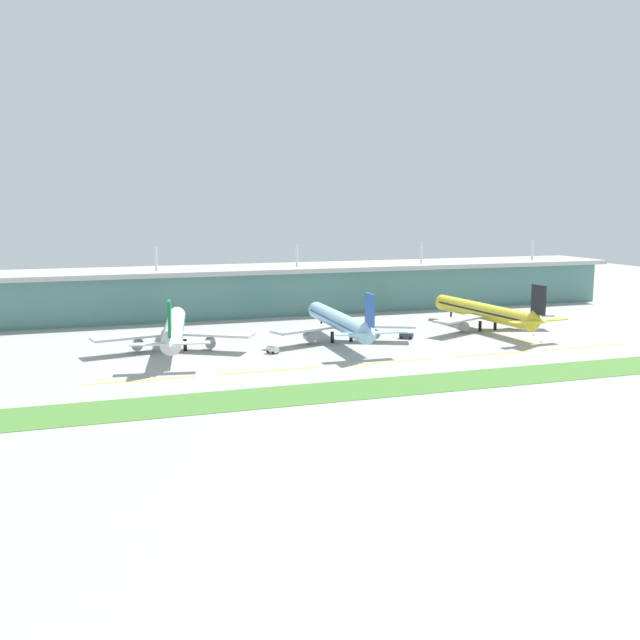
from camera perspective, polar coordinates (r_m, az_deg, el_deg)
ground_plane at (r=201.54m, az=6.55°, el=-3.50°), size 600.00×600.00×0.00m
terminal_building at (r=298.91m, az=-2.15°, el=2.55°), size 288.00×34.00×28.03m
airliner_near at (r=222.44m, az=-11.51°, el=-0.74°), size 48.17×64.76×18.90m
airliner_middle at (r=232.28m, az=1.62°, el=-0.15°), size 48.77×63.63×18.90m
airliner_far at (r=260.28m, az=13.01°, el=0.62°), size 48.67×64.75×18.90m
taxiway_stripe_west at (r=187.29m, az=-14.12°, el=-4.69°), size 28.00×0.70×0.04m
taxiway_stripe_mid_west at (r=192.69m, az=-3.97°, el=-4.04°), size 28.00×0.70×0.04m
taxiway_stripe_centre at (r=203.70m, az=5.33°, el=-3.34°), size 28.00×0.70×0.04m
taxiway_stripe_mid_east at (r=219.47m, az=13.48°, el=-2.65°), size 28.00×0.70×0.04m
taxiway_stripe_east at (r=239.07m, az=20.41°, el=-2.02°), size 28.00×0.70×0.04m
grass_verge at (r=182.33m, az=9.51°, el=-4.90°), size 300.00×18.00×0.10m
pushback_tug at (r=239.75m, az=6.87°, el=-1.22°), size 4.96×4.56×1.85m
baggage_cart at (r=214.93m, az=-3.78°, el=-2.33°), size 3.28×4.02×2.48m
safety_cone_left_wingtip at (r=254.32m, az=16.60°, el=-1.11°), size 0.56×0.56×0.70m
safety_cone_nose_front at (r=241.76m, az=17.14°, el=-1.66°), size 0.56×0.56×0.70m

